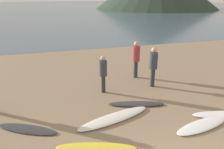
# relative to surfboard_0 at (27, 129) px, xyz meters

# --- Properties ---
(ground_plane) EXTENTS (120.00, 120.00, 0.20)m
(ground_plane) POSITION_rel_surfboard_0_xyz_m (3.12, 6.10, -0.13)
(ground_plane) COLOR #8C7559
(ground_plane) RESTS_ON ground
(ocean_water) EXTENTS (140.00, 100.00, 0.01)m
(ocean_water) POSITION_rel_surfboard_0_xyz_m (3.12, 59.72, -0.03)
(ocean_water) COLOR #475B6B
(ocean_water) RESTS_ON ground
(surfboard_0) EXTENTS (1.89, 1.42, 0.06)m
(surfboard_0) POSITION_rel_surfboard_0_xyz_m (0.00, 0.00, 0.00)
(surfboard_0) COLOR #333338
(surfboard_0) RESTS_ON ground
(surfboard_1) EXTENTS (2.16, 1.12, 0.06)m
(surfboard_1) POSITION_rel_surfboard_0_xyz_m (1.73, -1.48, -0.00)
(surfboard_1) COLOR yellow
(surfboard_1) RESTS_ON ground
(surfboard_2) EXTENTS (2.71, 1.32, 0.10)m
(surfboard_2) POSITION_rel_surfboard_0_xyz_m (2.65, -0.20, 0.02)
(surfboard_2) COLOR silver
(surfboard_2) RESTS_ON ground
(surfboard_3) EXTENTS (2.05, 1.03, 0.08)m
(surfboard_3) POSITION_rel_surfboard_0_xyz_m (3.74, 0.53, 0.01)
(surfboard_3) COLOR #333338
(surfboard_3) RESTS_ON ground
(surfboard_4) EXTENTS (2.14, 0.97, 0.07)m
(surfboard_4) POSITION_rel_surfboard_0_xyz_m (5.08, -1.41, 0.01)
(surfboard_4) COLOR white
(surfboard_4) RESTS_ON ground
(person_0) EXTENTS (0.35, 0.35, 1.73)m
(person_0) POSITION_rel_surfboard_0_xyz_m (5.10, 1.98, 0.99)
(person_0) COLOR #2D2D38
(person_0) RESTS_ON ground
(person_1) EXTENTS (0.35, 0.35, 1.75)m
(person_1) POSITION_rel_surfboard_0_xyz_m (4.86, 3.27, 1.00)
(person_1) COLOR #2D2D38
(person_1) RESTS_ON ground
(person_3) EXTENTS (0.31, 0.31, 1.54)m
(person_3) POSITION_rel_surfboard_0_xyz_m (2.91, 2.01, 0.88)
(person_3) COLOR #2D2D38
(person_3) RESTS_ON ground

